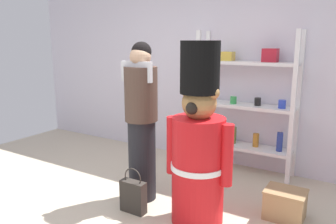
# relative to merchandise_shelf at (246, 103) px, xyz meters

# --- Properties ---
(back_wall) EXTENTS (6.40, 0.12, 2.60)m
(back_wall) POSITION_rel_merchandise_shelf_xyz_m (-0.56, 0.22, 0.40)
(back_wall) COLOR silver
(back_wall) RESTS_ON ground_plane
(merchandise_shelf) EXTENTS (1.25, 0.35, 1.79)m
(merchandise_shelf) POSITION_rel_merchandise_shelf_xyz_m (0.00, 0.00, 0.00)
(merchandise_shelf) COLOR white
(merchandise_shelf) RESTS_ON ground_plane
(teddy_bear_guard) EXTENTS (0.66, 0.50, 1.67)m
(teddy_bear_guard) POSITION_rel_merchandise_shelf_xyz_m (0.05, -1.43, -0.18)
(teddy_bear_guard) COLOR red
(teddy_bear_guard) RESTS_ON ground_plane
(person_shopper) EXTENTS (0.36, 0.34, 1.66)m
(person_shopper) POSITION_rel_merchandise_shelf_xyz_m (-0.67, -1.32, -0.04)
(person_shopper) COLOR black
(person_shopper) RESTS_ON ground_plane
(shopping_bag) EXTENTS (0.26, 0.10, 0.46)m
(shopping_bag) POSITION_rel_merchandise_shelf_xyz_m (-0.56, -1.62, -0.73)
(shopping_bag) COLOR #332D28
(shopping_bag) RESTS_ON ground_plane
(display_crate) EXTENTS (0.37, 0.30, 0.28)m
(display_crate) POSITION_rel_merchandise_shelf_xyz_m (0.74, -0.95, -0.76)
(display_crate) COLOR #9E7A51
(display_crate) RESTS_ON ground_plane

